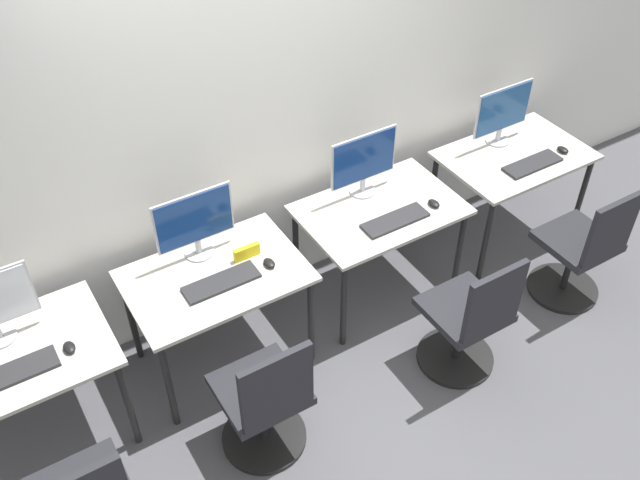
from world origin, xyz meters
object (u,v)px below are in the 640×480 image
at_px(monitor_far_right, 503,113).
at_px(keyboard_far_left, 13,373).
at_px(mouse_left, 269,263).
at_px(office_chair_right, 468,323).
at_px(mouse_far_left, 69,348).
at_px(keyboard_far_right, 532,164).
at_px(keyboard_left, 221,282).
at_px(monitor_left, 195,222).
at_px(keyboard_right, 395,220).
at_px(mouse_right, 434,203).
at_px(office_chair_far_right, 581,253).
at_px(office_chair_left, 266,405).
at_px(mouse_far_right, 563,150).
at_px(monitor_right, 364,162).

bearing_deg(monitor_far_right, keyboard_far_left, -174.84).
xyz_separation_m(mouse_left, office_chair_right, (0.92, -0.73, -0.35)).
distance_m(mouse_far_left, keyboard_far_right, 3.15).
xyz_separation_m(keyboard_left, keyboard_far_right, (2.29, -0.07, 0.00)).
xyz_separation_m(mouse_far_left, monitor_left, (0.86, 0.33, 0.22)).
xyz_separation_m(keyboard_right, mouse_right, (0.30, 0.00, 0.01)).
height_order(mouse_left, mouse_right, same).
height_order(office_chair_right, keyboard_far_right, office_chair_right).
xyz_separation_m(mouse_right, office_chair_far_right, (0.80, -0.59, -0.35)).
bearing_deg(monitor_left, mouse_right, -14.26).
xyz_separation_m(mouse_left, office_chair_left, (-0.37, -0.61, -0.35)).
relative_size(mouse_far_right, office_chair_far_right, 0.10).
distance_m(monitor_left, office_chair_right, 1.70).
bearing_deg(mouse_far_right, office_chair_right, -153.67).
distance_m(keyboard_far_left, monitor_far_right, 3.45).
xyz_separation_m(keyboard_far_left, office_chair_far_right, (3.39, -0.62, -0.35)).
bearing_deg(monitor_far_right, office_chair_left, -159.28).
bearing_deg(keyboard_far_right, keyboard_right, 179.75).
bearing_deg(office_chair_right, mouse_left, 141.52).
xyz_separation_m(mouse_far_left, office_chair_left, (0.79, -0.59, -0.35)).
xyz_separation_m(mouse_left, monitor_right, (0.85, 0.30, 0.22)).
bearing_deg(mouse_right, mouse_far_left, 178.95).
relative_size(keyboard_far_left, monitor_left, 0.92).
bearing_deg(office_chair_far_right, keyboard_far_left, 169.66).
bearing_deg(monitor_left, monitor_right, -0.46).
distance_m(mouse_far_left, mouse_right, 2.31).
bearing_deg(monitor_left, office_chair_far_right, -23.01).
height_order(keyboard_far_left, keyboard_far_right, same).
xyz_separation_m(office_chair_left, monitor_right, (1.22, 0.91, 0.57)).
bearing_deg(keyboard_right, mouse_far_left, 178.76).
bearing_deg(mouse_left, office_chair_right, -38.48).
relative_size(keyboard_far_left, mouse_right, 4.83).
relative_size(monitor_left, keyboard_right, 1.09).
distance_m(keyboard_left, office_chair_left, 0.71).
xyz_separation_m(monitor_left, monitor_far_right, (2.29, -0.03, 0.00)).
bearing_deg(monitor_right, keyboard_left, -165.78).
distance_m(mouse_far_left, mouse_far_right, 3.45).
xyz_separation_m(monitor_right, monitor_far_right, (1.14, -0.02, 0.00)).
bearing_deg(mouse_right, mouse_left, 176.98).
distance_m(mouse_right, office_chair_far_right, 1.05).
relative_size(keyboard_left, monitor_right, 0.92).
bearing_deg(keyboard_far_left, monitor_left, 16.33).
xyz_separation_m(keyboard_far_left, mouse_far_left, (0.28, 0.01, 0.01)).
xyz_separation_m(office_chair_left, mouse_right, (1.52, 0.55, 0.35)).
distance_m(mouse_far_left, office_chair_right, 2.23).
height_order(keyboard_far_left, office_chair_left, office_chair_left).
height_order(mouse_left, keyboard_far_right, mouse_left).
bearing_deg(monitor_far_right, keyboard_left, -173.18).
height_order(mouse_left, monitor_right, monitor_right).
bearing_deg(keyboard_far_left, mouse_left, 1.12).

